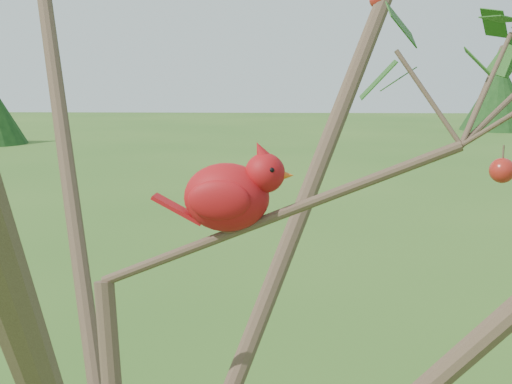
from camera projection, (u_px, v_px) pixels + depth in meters
crabapple_tree at (125, 200)px, 0.98m from camera, size 2.35×2.05×2.95m
cardinal at (231, 194)px, 1.08m from camera, size 0.24×0.13×0.17m
distant_trees at (235, 100)px, 23.96m from camera, size 35.62×9.32×3.08m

